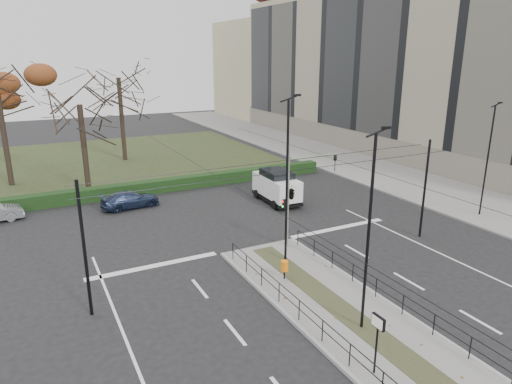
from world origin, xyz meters
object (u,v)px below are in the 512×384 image
(streetlamp_sidewalk, at_px, (488,159))
(parked_car_third, at_px, (130,200))
(bare_tree_near, at_px, (80,111))
(traffic_light, at_px, (293,192))
(white_van, at_px, (277,186))
(bare_tree_center, at_px, (119,84))
(streetlamp_median_near, at_px, (369,232))
(streetlamp_median_far, at_px, (287,180))
(info_panel, at_px, (378,329))
(litter_bin, at_px, (285,266))

(streetlamp_sidewalk, height_order, parked_car_third, streetlamp_sidewalk)
(streetlamp_sidewalk, height_order, bare_tree_near, bare_tree_near)
(traffic_light, distance_m, white_van, 8.61)
(parked_car_third, distance_m, bare_tree_center, 17.70)
(traffic_light, relative_size, white_van, 1.16)
(streetlamp_sidewalk, bearing_deg, parked_car_third, 148.48)
(streetlamp_median_near, height_order, white_van, streetlamp_median_near)
(traffic_light, height_order, white_van, traffic_light)
(streetlamp_sidewalk, bearing_deg, bare_tree_center, 122.13)
(streetlamp_sidewalk, xyz_separation_m, parked_car_third, (-20.99, 12.88, -3.41))
(traffic_light, relative_size, parked_car_third, 1.31)
(streetlamp_median_far, height_order, streetlamp_sidewalk, streetlamp_median_far)
(bare_tree_near, bearing_deg, bare_tree_center, 63.37)
(streetlamp_median_near, relative_size, parked_car_third, 1.94)
(info_panel, bearing_deg, streetlamp_median_far, 78.20)
(streetlamp_median_near, bearing_deg, bare_tree_near, 105.20)
(streetlamp_median_far, relative_size, white_van, 1.86)
(streetlamp_sidewalk, bearing_deg, white_van, 139.80)
(streetlamp_sidewalk, xyz_separation_m, bare_tree_near, (-23.10, 18.68, 2.46))
(traffic_light, bearing_deg, litter_bin, -126.00)
(streetlamp_median_far, bearing_deg, streetlamp_sidewalk, 0.71)
(streetlamp_median_near, distance_m, white_van, 17.26)
(info_panel, distance_m, streetlamp_sidewalk, 20.01)
(info_panel, relative_size, parked_car_third, 0.53)
(info_panel, relative_size, bare_tree_near, 0.24)
(litter_bin, bearing_deg, info_panel, -95.95)
(litter_bin, bearing_deg, traffic_light, 54.00)
(white_van, bearing_deg, traffic_light, -113.71)
(litter_bin, relative_size, streetlamp_sidewalk, 0.12)
(info_panel, relative_size, streetlamp_sidewalk, 0.29)
(streetlamp_median_near, height_order, streetlamp_sidewalk, streetlamp_median_near)
(streetlamp_sidewalk, bearing_deg, info_panel, -151.94)
(info_panel, distance_m, white_van, 19.72)
(white_van, bearing_deg, parked_car_third, 159.97)
(streetlamp_sidewalk, distance_m, bare_tree_near, 29.81)
(streetlamp_median_near, relative_size, streetlamp_sidewalk, 1.06)
(bare_tree_center, bearing_deg, bare_tree_near, -116.63)
(litter_bin, xyz_separation_m, white_van, (5.92, 11.18, 0.47))
(parked_car_third, height_order, white_van, white_van)
(streetlamp_median_far, bearing_deg, streetlamp_median_near, -94.01)
(bare_tree_center, height_order, bare_tree_near, bare_tree_center)
(streetlamp_sidewalk, xyz_separation_m, white_van, (-10.87, 9.19, -2.73))
(streetlamp_median_near, relative_size, bare_tree_near, 0.88)
(litter_bin, height_order, bare_tree_near, bare_tree_near)
(info_panel, height_order, streetlamp_median_near, streetlamp_median_near)
(parked_car_third, bearing_deg, litter_bin, -170.43)
(streetlamp_median_near, xyz_separation_m, streetlamp_sidewalk, (16.12, 6.99, -0.24))
(white_van, bearing_deg, streetlamp_sidewalk, -40.20)
(streetlamp_median_far, xyz_separation_m, bare_tree_center, (-2.41, 28.93, 3.31))
(info_panel, xyz_separation_m, bare_tree_center, (-0.49, 38.10, 6.00))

